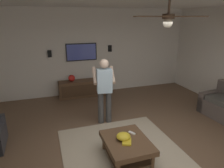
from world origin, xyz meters
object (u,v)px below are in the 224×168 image
at_px(media_console, 84,88).
at_px(remote_white, 132,133).
at_px(bowl, 123,136).
at_px(wall_speaker_right, 50,54).
at_px(vase_round, 72,78).
at_px(book, 127,142).
at_px(ceiling_fan, 168,18).
at_px(person_standing, 104,88).
at_px(tv, 81,52).
at_px(wall_speaker_left, 110,48).
at_px(coffee_table, 127,145).

relative_size(media_console, remote_white, 11.33).
xyz_separation_m(bowl, wall_speaker_right, (3.76, 1.06, 1.01)).
bearing_deg(vase_round, media_console, -91.19).
xyz_separation_m(media_console, book, (-3.63, -0.06, 0.14)).
xyz_separation_m(media_console, remote_white, (-3.37, -0.27, 0.14)).
bearing_deg(ceiling_fan, person_standing, 22.21).
height_order(tv, wall_speaker_right, tv).
xyz_separation_m(media_console, vase_round, (0.01, 0.41, 0.39)).
relative_size(remote_white, wall_speaker_left, 0.68).
xyz_separation_m(person_standing, bowl, (-1.48, 0.08, -0.47)).
bearing_deg(media_console, coffee_table, 1.39).
bearing_deg(bowl, ceiling_fan, -95.50).
height_order(person_standing, book, person_standing).
height_order(coffee_table, tv, tv).
xyz_separation_m(media_console, tv, (0.24, 0.00, 1.20)).
relative_size(person_standing, ceiling_fan, 1.42).
bearing_deg(media_console, remote_white, 4.58).
distance_m(coffee_table, book, 0.15).
bearing_deg(wall_speaker_left, ceiling_fan, 176.24).
distance_m(coffee_table, person_standing, 1.66).
height_order(tv, remote_white, tv).
bearing_deg(wall_speaker_left, person_standing, 158.77).
xyz_separation_m(vase_round, wall_speaker_left, (0.25, -1.41, 0.88)).
relative_size(book, wall_speaker_right, 1.00).
distance_m(book, ceiling_fan, 2.25).
relative_size(coffee_table, remote_white, 6.67).
bearing_deg(wall_speaker_left, vase_round, 99.88).
relative_size(tv, book, 4.68).
distance_m(media_console, ceiling_fan, 4.31).
distance_m(tv, vase_round, 0.94).
xyz_separation_m(remote_white, ceiling_fan, (-0.20, -0.48, 2.14)).
bearing_deg(bowl, coffee_table, -135.34).
relative_size(person_standing, vase_round, 7.45).
xyz_separation_m(coffee_table, person_standing, (1.53, -0.03, 0.64)).
relative_size(media_console, book, 7.73).
bearing_deg(wall_speaker_left, coffee_table, 166.49).
height_order(tv, book, tv).
height_order(bowl, wall_speaker_left, wall_speaker_left).
height_order(person_standing, remote_white, person_standing).
bearing_deg(tv, book, 0.82).
bearing_deg(remote_white, vase_round, -16.02).
bearing_deg(ceiling_fan, tv, 11.12).
distance_m(bowl, book, 0.13).
distance_m(coffee_table, wall_speaker_left, 4.11).
relative_size(bowl, ceiling_fan, 0.23).
distance_m(wall_speaker_left, wall_speaker_right, 2.03).
height_order(tv, person_standing, tv).
relative_size(media_console, person_standing, 1.04).
relative_size(person_standing, book, 7.45).
distance_m(person_standing, ceiling_fan, 2.33).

